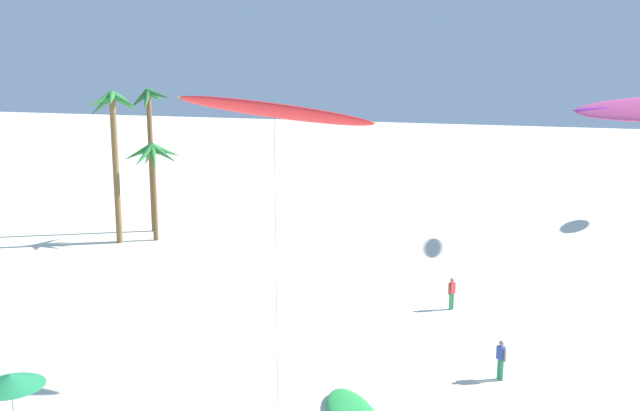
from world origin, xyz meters
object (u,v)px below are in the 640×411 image
object	(u,v)px
person_near_left	(452,292)
person_near_right	(501,358)
palm_tree_1	(114,122)
palm_tree_2	(153,161)
beach_umbrella	(11,380)
flying_kite_2	(274,110)
palm_tree_3	(150,121)

from	to	relation	value
person_near_left	person_near_right	distance (m)	8.70
palm_tree_1	palm_tree_2	xyz separation A→B (m)	(2.08, 1.58, -2.84)
person_near_right	beach_umbrella	xyz separation A→B (m)	(-15.29, -10.54, 1.22)
palm_tree_1	flying_kite_2	size ratio (longest dim) A/B	0.93
palm_tree_1	person_near_left	distance (m)	27.18
palm_tree_1	beach_umbrella	distance (m)	29.12
palm_tree_3	person_near_left	size ratio (longest dim) A/B	6.40
palm_tree_1	flying_kite_2	bearing A→B (deg)	-39.49
flying_kite_2	beach_umbrella	xyz separation A→B (m)	(-5.90, -9.25, -8.73)
flying_kite_2	palm_tree_3	bearing A→B (deg)	133.51
palm_tree_2	beach_umbrella	world-z (taller)	palm_tree_2
palm_tree_1	palm_tree_3	xyz separation A→B (m)	(0.29, 4.10, -0.17)
palm_tree_3	person_near_left	world-z (taller)	palm_tree_3
flying_kite_2	person_near_right	world-z (taller)	flying_kite_2
person_near_right	person_near_left	bearing A→B (deg)	112.74
person_near_right	beach_umbrella	distance (m)	18.61
person_near_left	flying_kite_2	bearing A→B (deg)	-122.91
flying_kite_2	person_near_right	bearing A→B (deg)	7.82
palm_tree_3	beach_umbrella	world-z (taller)	palm_tree_3
palm_tree_1	person_near_right	world-z (taller)	palm_tree_1
palm_tree_1	person_near_left	size ratio (longest dim) A/B	6.37
palm_tree_2	palm_tree_3	distance (m)	4.07
palm_tree_1	palm_tree_2	size ratio (longest dim) A/B	1.52
palm_tree_2	flying_kite_2	size ratio (longest dim) A/B	0.61
beach_umbrella	flying_kite_2	bearing A→B (deg)	57.48
palm_tree_2	flying_kite_2	distance (m)	24.91
palm_tree_1	flying_kite_2	distance (m)	24.95
palm_tree_1	beach_umbrella	size ratio (longest dim) A/B	4.60
person_near_left	person_near_right	size ratio (longest dim) A/B	1.02
palm_tree_2	person_near_left	bearing A→B (deg)	-19.24
palm_tree_1	flying_kite_2	xyz separation A→B (m)	(19.19, -15.81, 2.15)
palm_tree_1	person_near_left	bearing A→B (deg)	-14.44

